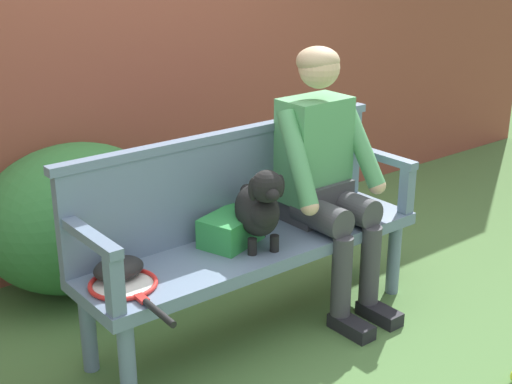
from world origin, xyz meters
The scene contains 13 objects.
ground_plane centered at (0.00, 0.00, 0.00)m, with size 40.00×40.00×0.00m, color #4C753D.
brick_garden_fence centered at (0.00, 1.34, 1.14)m, with size 8.00×0.30×2.29m, color brown.
hedge_bush_far_left centered at (-0.47, 0.95, 0.40)m, with size 1.05×0.84×0.80m, color #337538.
hedge_bush_far_right centered at (-0.43, 0.96, 0.37)m, with size 1.02×0.76×0.74m, color #1E5B23.
garden_bench centered at (0.00, 0.00, 0.40)m, with size 1.76×0.47×0.46m.
bench_backrest centered at (0.00, 0.21, 0.71)m, with size 1.80×0.06×0.50m.
bench_armrest_left_end centered at (-0.84, -0.08, 0.66)m, with size 0.06×0.47×0.28m.
bench_armrest_right_end centered at (0.84, -0.08, 0.66)m, with size 0.06×0.47×0.28m.
person_seated centered at (0.42, -0.01, 0.73)m, with size 0.56×0.64×1.33m.
dog_on_bench centered at (-0.03, -0.07, 0.66)m, with size 0.28×0.41×0.41m.
tennis_racket centered at (-0.71, -0.04, 0.47)m, with size 0.30×0.57×0.03m.
baseball_glove centered at (-0.69, 0.07, 0.50)m, with size 0.22×0.17×0.09m, color black.
sports_bag centered at (-0.10, 0.06, 0.53)m, with size 0.28×0.20×0.14m, color #2D8E42.
Camera 1 is at (-1.93, -2.41, 1.84)m, focal length 50.13 mm.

